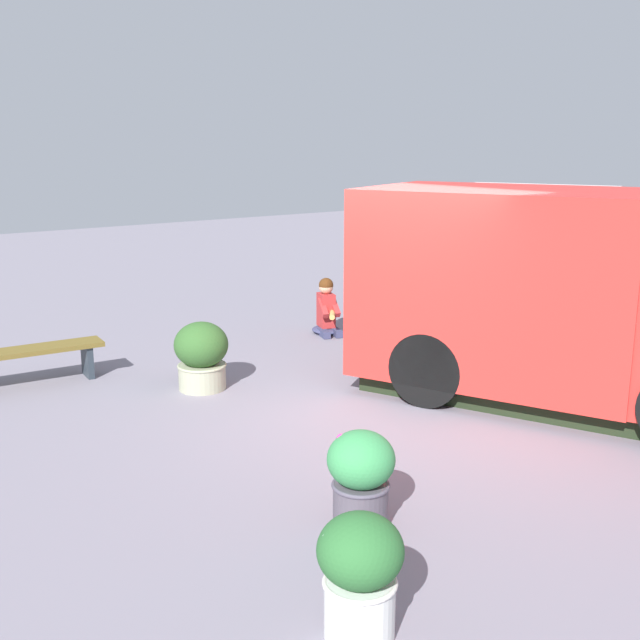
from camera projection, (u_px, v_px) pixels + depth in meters
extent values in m
plane|color=gray|center=(389.00, 401.00, 9.00)|extent=(40.00, 40.00, 0.00)
cube|color=red|center=(505.00, 283.00, 9.05)|extent=(3.81, 3.23, 2.22)
cube|color=black|center=(530.00, 260.00, 9.93)|extent=(1.64, 0.73, 0.78)
cube|color=white|center=(541.00, 186.00, 9.95)|extent=(2.02, 1.32, 0.03)
cube|color=black|center=(557.00, 390.00, 9.00)|extent=(4.70, 3.30, 0.24)
cylinder|color=black|center=(427.00, 369.00, 8.74)|extent=(0.89, 0.55, 0.88)
cylinder|color=black|center=(480.00, 334.00, 10.35)|extent=(0.89, 0.55, 0.88)
ellipsoid|color=#393C5F|center=(326.00, 330.00, 12.14)|extent=(0.63, 0.58, 0.11)
cube|color=#393C5F|center=(324.00, 333.00, 11.92)|extent=(0.38, 0.22, 0.11)
cube|color=#393C5F|center=(336.00, 332.00, 11.98)|extent=(0.38, 0.22, 0.11)
cube|color=#B02E2E|center=(326.00, 310.00, 12.06)|extent=(0.37, 0.31, 0.53)
sphere|color=#DAA782|center=(326.00, 287.00, 11.98)|extent=(0.23, 0.23, 0.23)
sphere|color=#4F2B11|center=(326.00, 285.00, 11.97)|extent=(0.23, 0.23, 0.23)
cube|color=#B02E2E|center=(323.00, 308.00, 11.89)|extent=(0.35, 0.20, 0.28)
cube|color=#B02E2E|center=(335.00, 307.00, 11.95)|extent=(0.35, 0.20, 0.28)
cylinder|color=#DC9E54|center=(332.00, 315.00, 11.78)|extent=(0.36, 0.31, 0.08)
cube|color=red|center=(332.00, 314.00, 11.78)|extent=(0.29, 0.24, 0.02)
cylinder|color=#9DA084|center=(202.00, 376.00, 9.41)|extent=(0.58, 0.58, 0.31)
torus|color=#A1A485|center=(202.00, 365.00, 9.37)|extent=(0.61, 0.61, 0.04)
ellipsoid|color=#305A27|center=(201.00, 345.00, 9.31)|extent=(0.67, 0.67, 0.57)
sphere|color=#E23597|center=(210.00, 340.00, 9.09)|extent=(0.06, 0.06, 0.06)
sphere|color=#E2387F|center=(191.00, 330.00, 9.45)|extent=(0.09, 0.09, 0.09)
sphere|color=#DF3C8A|center=(214.00, 331.00, 9.49)|extent=(0.09, 0.09, 0.09)
sphere|color=#EA248F|center=(186.00, 330.00, 9.34)|extent=(0.05, 0.05, 0.05)
sphere|color=#EE3089|center=(208.00, 327.00, 9.46)|extent=(0.08, 0.08, 0.08)
sphere|color=#F13F8E|center=(188.00, 330.00, 9.40)|extent=(0.06, 0.06, 0.06)
cylinder|color=silver|center=(360.00, 608.00, 4.69)|extent=(0.44, 0.44, 0.38)
torus|color=silver|center=(360.00, 582.00, 4.64)|extent=(0.47, 0.47, 0.04)
ellipsoid|color=#2B642F|center=(360.00, 550.00, 4.59)|extent=(0.54, 0.54, 0.46)
sphere|color=white|center=(353.00, 521.00, 4.77)|extent=(0.08, 0.08, 0.08)
sphere|color=silver|center=(328.00, 538.00, 4.55)|extent=(0.07, 0.07, 0.07)
sphere|color=white|center=(389.00, 528.00, 4.64)|extent=(0.07, 0.07, 0.07)
sphere|color=silver|center=(392.00, 535.00, 4.68)|extent=(0.09, 0.09, 0.09)
sphere|color=white|center=(334.00, 530.00, 4.73)|extent=(0.07, 0.07, 0.07)
sphere|color=silver|center=(335.00, 549.00, 4.45)|extent=(0.05, 0.05, 0.05)
cylinder|color=#4E4752|center=(360.00, 505.00, 6.02)|extent=(0.44, 0.44, 0.37)
torus|color=#4F4958|center=(361.00, 485.00, 5.98)|extent=(0.47, 0.47, 0.04)
ellipsoid|color=#3A8E4E|center=(361.00, 459.00, 5.93)|extent=(0.54, 0.54, 0.46)
sphere|color=#E5458F|center=(345.00, 438.00, 6.04)|extent=(0.07, 0.07, 0.07)
sphere|color=#E52B79|center=(342.00, 442.00, 6.06)|extent=(0.06, 0.06, 0.06)
sphere|color=#E22B83|center=(334.00, 450.00, 5.93)|extent=(0.05, 0.05, 0.05)
sphere|color=#E13691|center=(342.00, 439.00, 5.97)|extent=(0.09, 0.09, 0.09)
sphere|color=#E24688|center=(385.00, 446.00, 6.02)|extent=(0.07, 0.07, 0.07)
cube|color=brown|center=(25.00, 351.00, 9.45)|extent=(0.57, 1.93, 0.06)
cube|color=#29323B|center=(88.00, 361.00, 9.89)|extent=(0.35, 0.11, 0.42)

